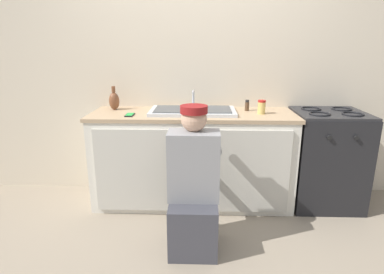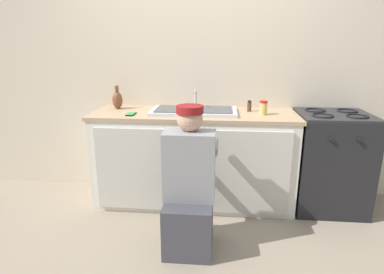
% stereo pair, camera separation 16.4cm
% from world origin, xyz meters
% --- Properties ---
extents(ground_plane, '(12.00, 12.00, 0.00)m').
position_xyz_m(ground_plane, '(0.00, 0.00, 0.00)').
color(ground_plane, gray).
extents(back_wall, '(6.00, 0.10, 2.50)m').
position_xyz_m(back_wall, '(0.00, 0.65, 1.25)').
color(back_wall, beige).
rests_on(back_wall, ground_plane).
extents(counter_cabinet, '(1.88, 0.62, 0.87)m').
position_xyz_m(counter_cabinet, '(0.00, 0.29, 0.44)').
color(counter_cabinet, silver).
rests_on(counter_cabinet, ground_plane).
extents(countertop, '(1.92, 0.62, 0.03)m').
position_xyz_m(countertop, '(0.00, 0.30, 0.89)').
color(countertop, tan).
rests_on(countertop, counter_cabinet).
extents(sink_double_basin, '(0.80, 0.44, 0.19)m').
position_xyz_m(sink_double_basin, '(0.00, 0.30, 0.93)').
color(sink_double_basin, silver).
rests_on(sink_double_basin, countertop).
extents(stove_range, '(0.65, 0.62, 0.94)m').
position_xyz_m(stove_range, '(1.29, 0.30, 0.46)').
color(stove_range, black).
rests_on(stove_range, ground_plane).
extents(plumber_person, '(0.42, 0.61, 1.10)m').
position_xyz_m(plumber_person, '(0.03, -0.46, 0.46)').
color(plumber_person, '#3F3F47').
rests_on(plumber_person, ground_plane).
extents(cell_phone, '(0.07, 0.14, 0.01)m').
position_xyz_m(cell_phone, '(-0.57, 0.16, 0.91)').
color(cell_phone, black).
rests_on(cell_phone, countertop).
extents(condiment_jar, '(0.07, 0.07, 0.13)m').
position_xyz_m(condiment_jar, '(0.64, 0.27, 0.97)').
color(condiment_jar, '#DBB760').
rests_on(condiment_jar, countertop).
extents(vase_decorative, '(0.10, 0.10, 0.23)m').
position_xyz_m(vase_decorative, '(-0.78, 0.43, 1.00)').
color(vase_decorative, brown).
rests_on(vase_decorative, countertop).
extents(spice_bottle_pepper, '(0.04, 0.04, 0.10)m').
position_xyz_m(spice_bottle_pepper, '(0.52, 0.41, 0.96)').
color(spice_bottle_pepper, '#513823').
rests_on(spice_bottle_pepper, countertop).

